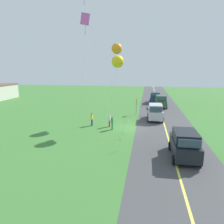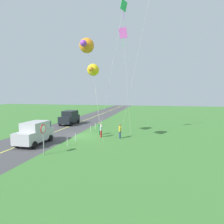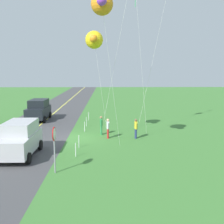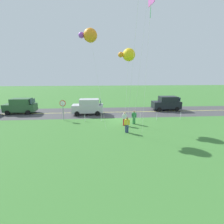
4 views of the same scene
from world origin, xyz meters
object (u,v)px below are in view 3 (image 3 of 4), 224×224
at_px(person_adult_companion, 108,128).
at_px(kite_cyan_top, 102,4).
at_px(person_child_watcher, 136,128).
at_px(stop_sign, 54,141).
at_px(person_adult_near, 101,125).
at_px(car_suv_foreground, 20,139).
at_px(kite_blue_mid, 94,40).
at_px(car_parked_west_near, 39,110).

distance_m(person_adult_companion, kite_cyan_top, 9.49).
bearing_deg(kite_cyan_top, person_child_watcher, 143.91).
height_order(stop_sign, person_adult_near, stop_sign).
height_order(car_suv_foreground, person_adult_near, car_suv_foreground).
distance_m(person_adult_near, kite_blue_mid, 7.02).
bearing_deg(kite_cyan_top, car_suv_foreground, -81.88).
distance_m(stop_sign, kite_blue_mid, 10.07).
distance_m(car_parked_west_near, stop_sign, 16.10).
relative_size(stop_sign, kite_cyan_top, 0.25).
bearing_deg(car_parked_west_near, kite_cyan_top, 31.71).
relative_size(stop_sign, person_adult_companion, 1.60).
xyz_separation_m(person_child_watcher, kite_cyan_top, (3.59, -2.61, 8.74)).
relative_size(car_parked_west_near, stop_sign, 1.72).
height_order(car_parked_west_near, kite_blue_mid, kite_blue_mid).
distance_m(car_suv_foreground, person_adult_companion, 7.23).
height_order(car_parked_west_near, stop_sign, stop_sign).
distance_m(stop_sign, person_adult_near, 8.97).
distance_m(car_suv_foreground, kite_cyan_top, 10.03).
bearing_deg(stop_sign, kite_blue_mid, 166.96).
bearing_deg(kite_blue_mid, person_adult_near, 146.87).
xyz_separation_m(stop_sign, person_adult_companion, (-7.40, 2.89, -0.94)).
height_order(person_adult_near, person_child_watcher, same).
height_order(person_child_watcher, kite_blue_mid, kite_blue_mid).
distance_m(car_suv_foreground, kite_blue_mid, 9.48).
bearing_deg(kite_cyan_top, person_adult_companion, 174.44).
distance_m(stop_sign, person_child_watcher, 8.99).
xyz_separation_m(person_adult_near, person_adult_companion, (1.22, 0.57, 0.00)).
height_order(person_adult_companion, kite_blue_mid, kite_blue_mid).
bearing_deg(person_adult_near, kite_cyan_top, -155.70).
distance_m(person_adult_companion, person_child_watcher, 2.26).
relative_size(car_suv_foreground, kite_cyan_top, 0.43).
relative_size(stop_sign, person_child_watcher, 1.60).
bearing_deg(stop_sign, kite_cyan_top, 145.81).
xyz_separation_m(person_adult_companion, person_child_watcher, (0.09, 2.26, 0.00)).
relative_size(car_suv_foreground, person_adult_companion, 2.75).
relative_size(person_adult_companion, kite_cyan_top, 0.16).
xyz_separation_m(kite_blue_mid, kite_cyan_top, (4.14, 0.71, 1.78)).
relative_size(car_parked_west_near, person_child_watcher, 2.75).
height_order(person_adult_companion, kite_cyan_top, kite_cyan_top).
bearing_deg(kite_cyan_top, car_parked_west_near, -148.29).
bearing_deg(person_adult_near, car_parked_west_near, 67.75).
xyz_separation_m(car_suv_foreground, kite_blue_mid, (-4.90, 4.63, 6.68)).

